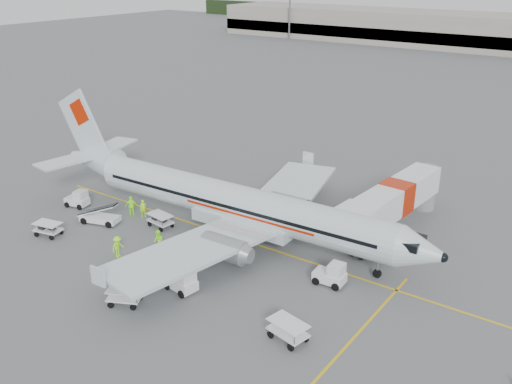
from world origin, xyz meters
TOP-DOWN VIEW (x-y plane):
  - ground at (0.00, 0.00)m, footprint 360.00×360.00m
  - stripe_lead at (0.00, 0.00)m, footprint 44.00×0.20m
  - stripe_cross at (14.00, -8.00)m, footprint 0.20×20.00m
  - terminal_west at (-40.00, 130.00)m, footprint 110.00×22.00m
  - mast_west at (-70.00, 118.00)m, footprint 3.20×1.20m
  - aircraft at (-0.86, 0.41)m, footprint 39.33×31.38m
  - jet_bridge at (9.80, 9.20)m, footprint 4.48×17.46m
  - belt_loader at (-12.69, -4.76)m, footprint 5.07×3.14m
  - tug_fore at (9.53, -2.00)m, footprint 2.40×1.48m
  - tug_mid at (1.19, -9.04)m, footprint 2.55×1.69m
  - tug_aft at (-17.51, -3.52)m, footprint 2.43×1.71m
  - cart_loaded_a at (-7.58, -2.18)m, footprint 2.55×1.72m
  - cart_loaded_b at (-14.32, -9.12)m, footprint 2.60×1.87m
  - cart_empty_a at (-0.77, -12.70)m, footprint 2.70×2.26m
  - cart_empty_b at (10.67, -9.52)m, footprint 2.81×2.00m
  - cone_port at (5.65, 19.80)m, footprint 0.35×0.35m
  - crew_a at (-10.45, -1.50)m, footprint 0.72×0.71m
  - crew_b at (-4.49, -5.56)m, footprint 1.09×1.00m
  - crew_c at (-6.42, -8.23)m, footprint 0.72×1.20m
  - crew_d at (-11.60, -1.88)m, footprint 1.13×1.11m

SIDE VIEW (x-z plane):
  - ground at x=0.00m, z-range 0.00..0.00m
  - stripe_lead at x=0.00m, z-range 0.00..0.01m
  - stripe_cross at x=14.00m, z-range 0.00..0.01m
  - cone_port at x=5.65m, z-range 0.00..0.57m
  - cart_empty_a at x=-0.77m, z-range 0.00..1.22m
  - cart_loaded_b at x=-14.32m, z-range 0.00..1.23m
  - cart_loaded_a at x=-7.58m, z-range 0.00..1.24m
  - cart_empty_b at x=10.67m, z-range 0.00..1.34m
  - crew_a at x=-10.45m, z-range 0.00..1.68m
  - tug_aft at x=-17.51m, z-range 0.00..1.71m
  - tug_fore at x=9.53m, z-range 0.00..1.79m
  - crew_c at x=-6.42m, z-range 0.00..1.81m
  - crew_b at x=-4.49m, z-range 0.00..1.82m
  - tug_mid at x=1.19m, z-range 0.00..1.84m
  - crew_d at x=-11.60m, z-range 0.00..1.91m
  - belt_loader at x=-12.69m, z-range 0.00..2.57m
  - jet_bridge at x=9.80m, z-range 0.00..4.53m
  - terminal_west at x=-40.00m, z-range 0.00..9.00m
  - aircraft at x=-0.86m, z-range 0.00..10.54m
  - mast_west at x=-70.00m, z-range 0.00..22.00m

